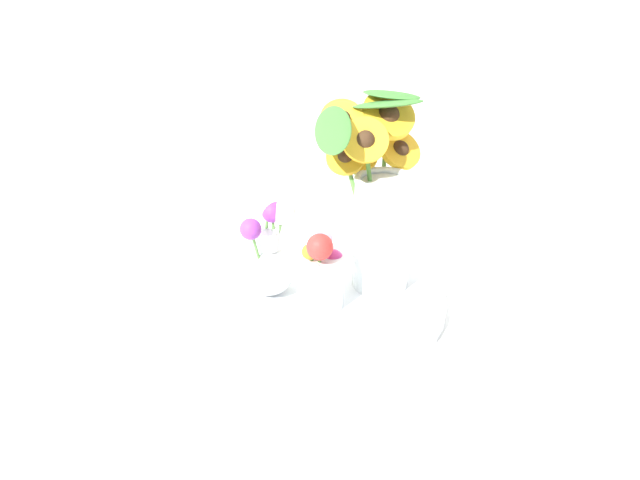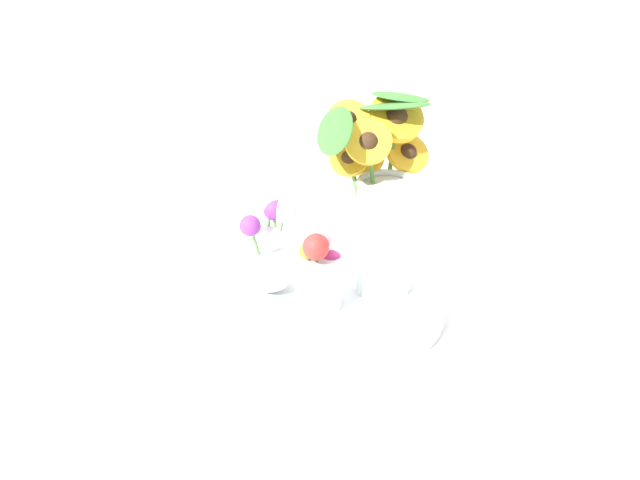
% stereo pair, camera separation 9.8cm
% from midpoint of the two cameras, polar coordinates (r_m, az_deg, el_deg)
% --- Properties ---
extents(ground_plane, '(6.00, 6.00, 0.00)m').
position_cam_midpoint_polar(ground_plane, '(0.97, -1.27, -8.82)').
color(ground_plane, white).
extents(serving_tray, '(0.41, 0.41, 0.02)m').
position_cam_midpoint_polar(serving_tray, '(1.04, -2.72, -5.53)').
color(serving_tray, silver).
rests_on(serving_tray, ground_plane).
extents(mason_jar_sunflowers, '(0.20, 0.17, 0.31)m').
position_cam_midpoint_polar(mason_jar_sunflowers, '(1.01, 2.61, 3.20)').
color(mason_jar_sunflowers, silver).
rests_on(mason_jar_sunflowers, serving_tray).
extents(vase_small_center, '(0.07, 0.08, 0.14)m').
position_cam_midpoint_polar(vase_small_center, '(0.98, -2.80, -3.13)').
color(vase_small_center, white).
rests_on(vase_small_center, serving_tray).
extents(vase_bulb_right, '(0.09, 0.08, 0.17)m').
position_cam_midpoint_polar(vase_bulb_right, '(1.02, -7.42, -1.57)').
color(vase_bulb_right, white).
rests_on(vase_bulb_right, serving_tray).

